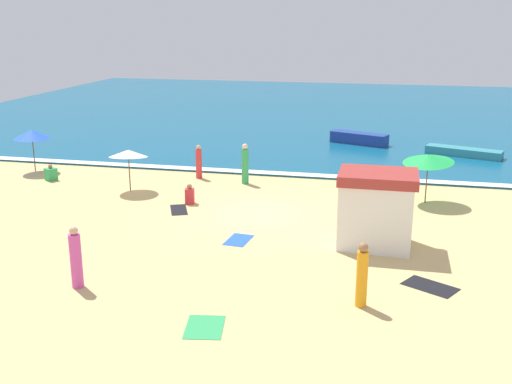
{
  "coord_description": "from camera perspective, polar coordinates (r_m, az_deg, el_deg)",
  "views": [
    {
      "loc": [
        5.21,
        -23.47,
        7.79
      ],
      "look_at": [
        -0.13,
        0.3,
        0.8
      ],
      "focal_mm": 43.37,
      "sensor_mm": 36.0,
      "label": 1
    }
  ],
  "objects": [
    {
      "name": "beachgoer_0",
      "position": [
        31.83,
        -18.4,
        1.61
      ],
      "size": [
        0.66,
        0.66,
        0.79
      ],
      "color": "green",
      "rests_on": "ground_plane"
    },
    {
      "name": "small_boat_0",
      "position": [
        37.0,
        18.6,
        3.52
      ],
      "size": [
        4.26,
        2.28,
        0.45
      ],
      "color": "teal",
      "rests_on": "ocean_water"
    },
    {
      "name": "beach_towel_0",
      "position": [
        16.44,
        -4.76,
        -12.31
      ],
      "size": [
        1.18,
        1.44,
        0.01
      ],
      "color": "green",
      "rests_on": "ground_plane"
    },
    {
      "name": "beachgoer_5",
      "position": [
        30.62,
        -5.3,
        2.73
      ],
      "size": [
        0.43,
        0.43,
        1.67
      ],
      "color": "red",
      "rests_on": "ground_plane"
    },
    {
      "name": "beachgoer_4",
      "position": [
        17.34,
        9.75,
        -7.6
      ],
      "size": [
        0.32,
        0.32,
        1.87
      ],
      "color": "orange",
      "rests_on": "ground_plane"
    },
    {
      "name": "lifeguard_cabana",
      "position": [
        21.71,
        11.06,
        -1.53
      ],
      "size": [
        2.66,
        2.03,
        2.67
      ],
      "color": "white",
      "rests_on": "ground_plane"
    },
    {
      "name": "beach_umbrella_2",
      "position": [
        33.6,
        -19.98,
        5.04
      ],
      "size": [
        2.53,
        2.54,
        2.19
      ],
      "color": "#4C3823",
      "rests_on": "ground_plane"
    },
    {
      "name": "beachgoer_1",
      "position": [
        19.01,
        -16.28,
        -5.91
      ],
      "size": [
        0.45,
        0.45,
        1.9
      ],
      "color": "#D84CA5",
      "rests_on": "ground_plane"
    },
    {
      "name": "beach_towel_2",
      "position": [
        25.86,
        -7.14,
        -1.64
      ],
      "size": [
        1.19,
        1.64,
        0.01
      ],
      "color": "black",
      "rests_on": "ground_plane"
    },
    {
      "name": "wave_breaker_foam",
      "position": [
        31.18,
        2.64,
        1.72
      ],
      "size": [
        57.0,
        0.7,
        0.01
      ],
      "primitive_type": "cube",
      "color": "white",
      "rests_on": "ocean_water"
    },
    {
      "name": "beachgoer_6",
      "position": [
        26.57,
        -6.14,
        -0.28
      ],
      "size": [
        0.43,
        0.43,
        0.87
      ],
      "color": "red",
      "rests_on": "ground_plane"
    },
    {
      "name": "beachgoer_7",
      "position": [
        29.45,
        -1.01,
        2.56
      ],
      "size": [
        0.46,
        0.46,
        1.95
      ],
      "color": "green",
      "rests_on": "ground_plane"
    },
    {
      "name": "beach_towel_1",
      "position": [
        19.33,
        15.76,
        -8.39
      ],
      "size": [
        1.78,
        1.54,
        0.01
      ],
      "color": "black",
      "rests_on": "ground_plane"
    },
    {
      "name": "beach_towel_3",
      "position": [
        22.28,
        -1.63,
        -4.44
      ],
      "size": [
        0.91,
        1.35,
        0.01
      ],
      "color": "blue",
      "rests_on": "ground_plane"
    },
    {
      "name": "beach_umbrella_0",
      "position": [
        27.17,
        15.61,
        3.0
      ],
      "size": [
        2.98,
        2.99,
        2.24
      ],
      "color": "#4C3823",
      "rests_on": "ground_plane"
    },
    {
      "name": "ground_plane",
      "position": [
        25.27,
        0.13,
        -1.95
      ],
      "size": [
        60.0,
        60.0,
        0.0
      ],
      "primitive_type": "plane",
      "color": "#D8B775"
    },
    {
      "name": "beach_umbrella_4",
      "position": [
        28.62,
        -11.7,
        3.51
      ],
      "size": [
        1.94,
        1.96,
        2.01
      ],
      "color": "#4C3823",
      "rests_on": "ground_plane"
    },
    {
      "name": "beachgoer_2",
      "position": [
        24.7,
        11.73,
        -1.94
      ],
      "size": [
        0.65,
        0.65,
        0.78
      ],
      "color": "#D84CA5",
      "rests_on": "ground_plane"
    },
    {
      "name": "ocean_water",
      "position": [
        52.31,
        6.85,
        7.39
      ],
      "size": [
        60.0,
        44.0,
        0.1
      ],
      "primitive_type": "cube",
      "color": "#0F567A",
      "rests_on": "ground_plane"
    },
    {
      "name": "small_boat_1",
      "position": [
        38.94,
        9.48,
        4.92
      ],
      "size": [
        3.66,
        2.16,
        0.69
      ],
      "color": "navy",
      "rests_on": "ocean_water"
    }
  ]
}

